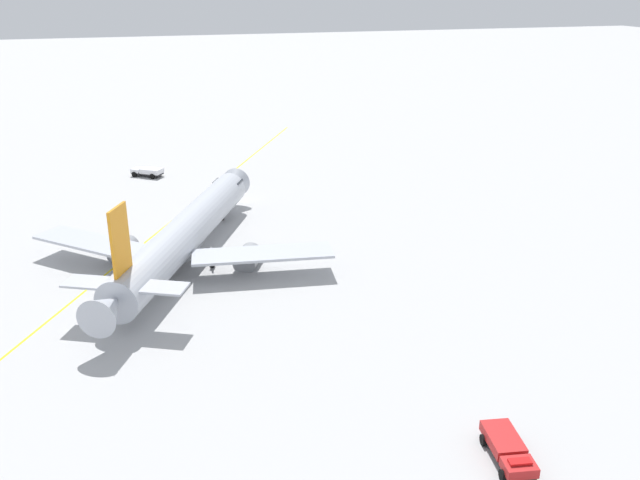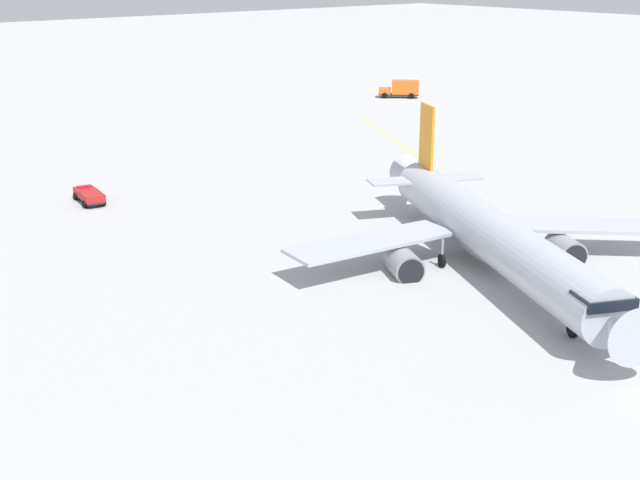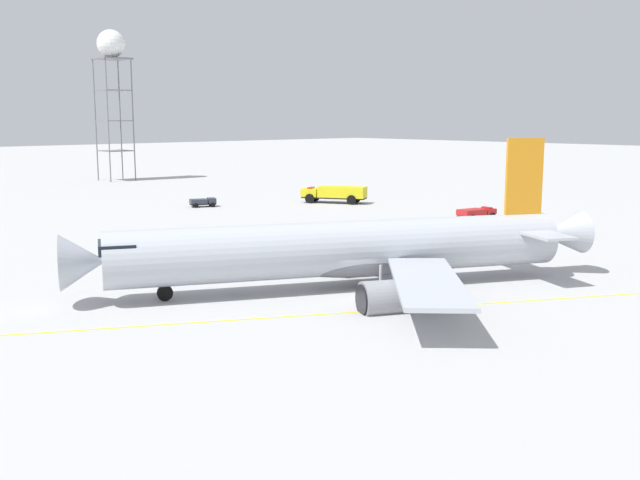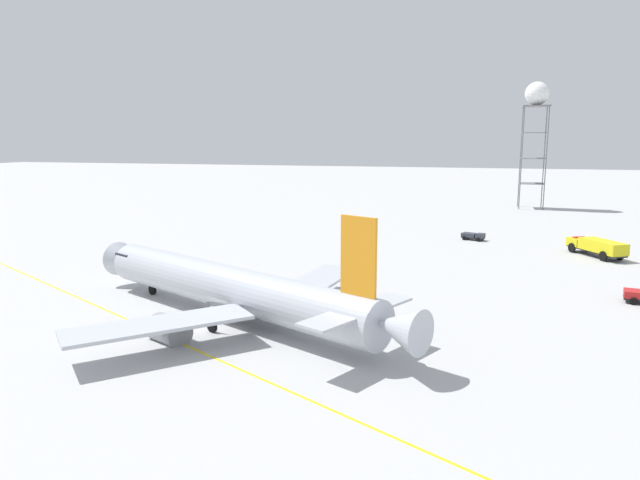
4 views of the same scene
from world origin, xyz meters
name	(u,v)px [view 2 (image 2 of 4)]	position (x,y,z in m)	size (l,w,h in m)	color
ground_plane	(510,265)	(0.00, 0.00, 0.00)	(600.00, 600.00, 0.00)	#B2B2B2
airliner_main	(489,236)	(-2.14, 0.71, 2.82)	(30.48, 37.82, 11.32)	#B2B7C1
catering_truck_truck	(402,88)	(54.70, 67.88, 1.65)	(6.68, 6.70, 3.10)	#232326
ops_pickup_truck	(89,195)	(-18.55, 39.26, 0.81)	(2.89, 5.38, 1.41)	#232326
taxiway_centreline	(570,267)	(3.30, -3.42, 0.00)	(64.89, 120.75, 0.01)	yellow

